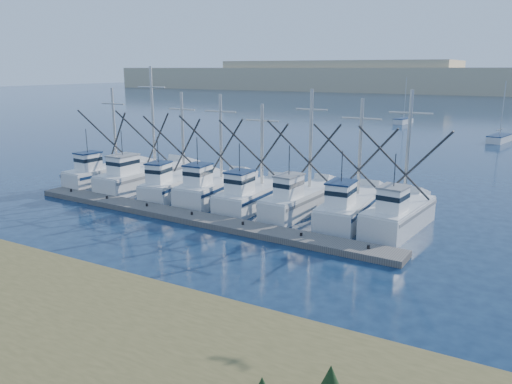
# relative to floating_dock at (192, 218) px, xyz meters

# --- Properties ---
(ground) EXTENTS (500.00, 500.00, 0.00)m
(ground) POSITION_rel_floating_dock_xyz_m (7.86, -6.45, -0.19)
(ground) COLOR #0B1B34
(ground) RESTS_ON ground
(floating_dock) EXTENTS (28.17, 3.05, 0.37)m
(floating_dock) POSITION_rel_floating_dock_xyz_m (0.00, 0.00, 0.00)
(floating_dock) COLOR #65615A
(floating_dock) RESTS_ON ground
(dune_ridge) EXTENTS (360.00, 60.00, 10.00)m
(dune_ridge) POSITION_rel_floating_dock_xyz_m (7.86, 203.55, 4.81)
(dune_ridge) COLOR tan
(dune_ridge) RESTS_ON ground
(trawler_fleet) EXTENTS (28.02, 8.98, 9.88)m
(trawler_fleet) POSITION_rel_floating_dock_xyz_m (-0.24, 4.82, 0.77)
(trawler_fleet) COLOR silver
(trawler_fleet) RESTS_ON ground
(sailboat_near) EXTENTS (2.93, 5.62, 8.10)m
(sailboat_near) POSITION_rel_floating_dock_xyz_m (14.80, 49.38, 0.31)
(sailboat_near) COLOR silver
(sailboat_near) RESTS_ON ground
(sailboat_far) EXTENTS (2.60, 5.14, 8.10)m
(sailboat_far) POSITION_rel_floating_dock_xyz_m (-2.16, 66.67, 0.31)
(sailboat_far) COLOR silver
(sailboat_far) RESTS_ON ground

